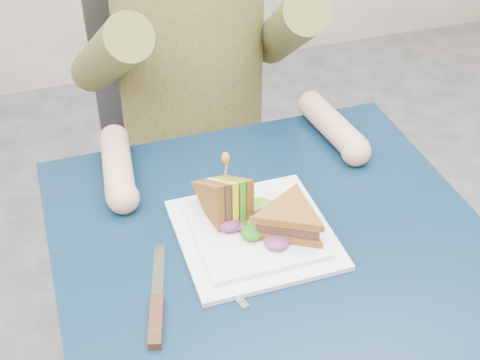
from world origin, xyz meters
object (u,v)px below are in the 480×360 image
object	(u,v)px
table	(276,279)
knife	(156,312)
fork	(217,274)
sandwich_flat	(290,219)
sandwich_upright	(226,201)
chair	(186,132)
diner	(190,16)
plate	(254,233)

from	to	relation	value
table	knife	xyz separation A→B (m)	(-0.23, -0.08, 0.09)
fork	sandwich_flat	bearing A→B (deg)	17.02
sandwich_upright	knife	size ratio (longest dim) A/B	0.67
chair	diner	xyz separation A→B (m)	(-0.00, -0.11, 0.37)
knife	fork	bearing A→B (deg)	24.24
sandwich_upright	chair	bearing A→B (deg)	83.48
sandwich_flat	sandwich_upright	world-z (taller)	sandwich_upright
diner	fork	world-z (taller)	diner
chair	knife	xyz separation A→B (m)	(-0.23, -0.75, 0.20)
table	sandwich_flat	bearing A→B (deg)	25.65
table	sandwich_flat	size ratio (longest dim) A/B	3.92
plate	fork	size ratio (longest dim) A/B	1.47
table	diner	bearing A→B (deg)	90.00
knife	chair	bearing A→B (deg)	72.93
sandwich_flat	fork	size ratio (longest dim) A/B	1.08
sandwich_flat	fork	xyz separation A→B (m)	(-0.14, -0.04, -0.04)
diner	plate	xyz separation A→B (m)	(-0.03, -0.52, -0.18)
fork	chair	bearing A→B (deg)	80.40
diner	knife	bearing A→B (deg)	-109.86
table	plate	xyz separation A→B (m)	(-0.03, 0.04, 0.09)
plate	sandwich_flat	size ratio (longest dim) A/B	1.36
table	fork	xyz separation A→B (m)	(-0.12, -0.03, 0.08)
table	sandwich_flat	world-z (taller)	sandwich_flat
table	sandwich_upright	world-z (taller)	sandwich_upright
diner	sandwich_upright	world-z (taller)	diner
chair	fork	size ratio (longest dim) A/B	5.25
diner	sandwich_upright	bearing A→B (deg)	-98.05
chair	diner	size ratio (longest dim) A/B	1.25
table	fork	bearing A→B (deg)	-164.92
plate	knife	distance (m)	0.23
plate	chair	bearing A→B (deg)	87.26
plate	knife	world-z (taller)	plate
diner	plate	bearing A→B (deg)	-93.33
sandwich_upright	fork	xyz separation A→B (m)	(-0.05, -0.11, -0.05)
chair	fork	xyz separation A→B (m)	(-0.12, -0.70, 0.19)
fork	knife	distance (m)	0.12
fork	diner	bearing A→B (deg)	78.61
fork	knife	xyz separation A→B (m)	(-0.11, -0.05, 0.00)
diner	sandwich_flat	distance (m)	0.56
table	chair	distance (m)	0.68
fork	knife	size ratio (longest dim) A/B	0.81
diner	sandwich_upright	xyz separation A→B (m)	(-0.07, -0.47, -0.13)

